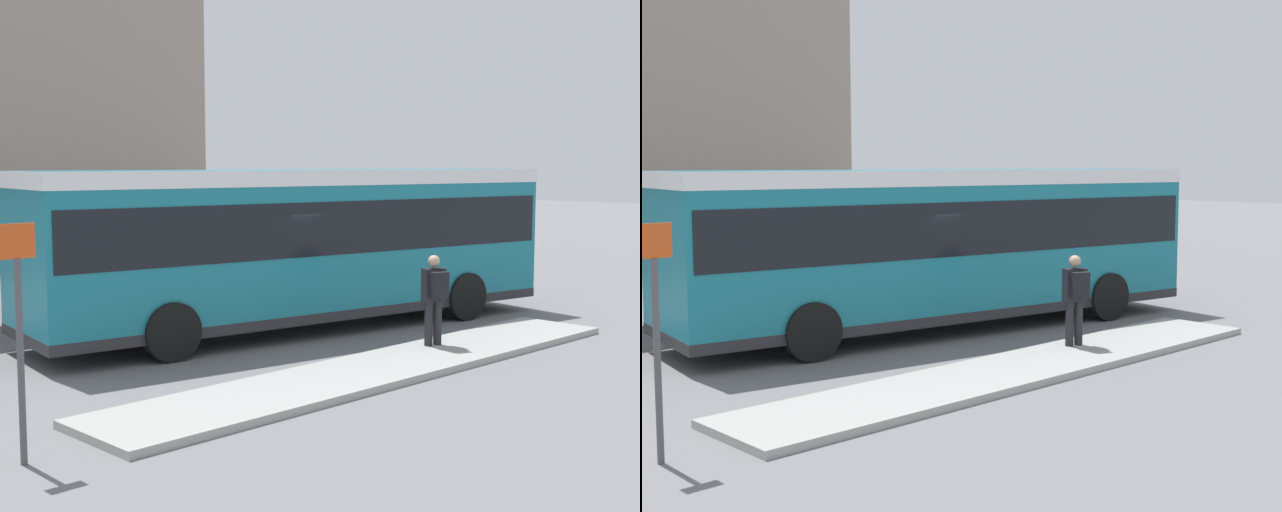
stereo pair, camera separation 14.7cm
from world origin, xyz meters
The scene contains 10 objects.
ground_plane centered at (0.00, 0.00, 0.00)m, with size 120.00×120.00×0.00m, color slate.
curb_island centered at (-1.59, -3.76, 0.06)m, with size 11.16×1.80×0.12m.
city_bus centered at (0.01, 0.00, 1.94)m, with size 11.82×4.38×3.33m.
pedestrian_waiting centered at (0.17, -3.41, 1.08)m, with size 0.50×0.53×1.68m.
bicycle_white centered at (10.03, 2.06, 0.36)m, with size 0.48×1.67×0.72m.
bicycle_orange centered at (9.85, 2.85, 0.38)m, with size 0.48×1.76×0.76m.
bicycle_green centered at (9.84, 3.64, 0.36)m, with size 0.48×1.67×0.72m.
station_shelter centered at (-1.84, 4.63, 3.08)m, with size 11.22×2.58×3.22m.
potted_planter_near_shelter centered at (1.72, 2.22, 0.75)m, with size 0.90×0.90×1.43m.
platform_sign centered at (-8.08, -3.89, 1.56)m, with size 0.44×0.08×2.80m.
Camera 1 is at (-12.67, -13.42, 3.48)m, focal length 50.00 mm.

